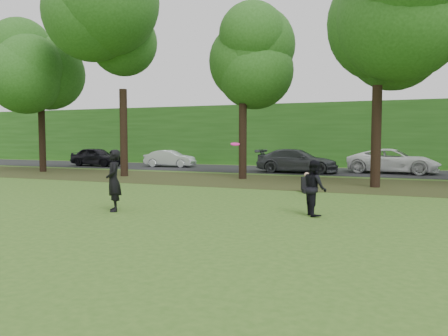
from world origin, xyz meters
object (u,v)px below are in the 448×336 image
object	(u,v)px
frisbee	(235,144)
player_right	(315,188)
player_left	(114,181)
seated_person	(307,185)

from	to	relation	value
frisbee	player_right	bearing A→B (deg)	14.20
player_left	frisbee	xyz separation A→B (m)	(3.61, 1.02, 1.13)
seated_person	player_left	bearing A→B (deg)	-146.17
seated_person	player_right	bearing A→B (deg)	-98.77
player_left	player_right	distance (m)	6.09
player_right	seated_person	xyz separation A→B (m)	(-1.28, 5.28, -0.50)
frisbee	seated_person	bearing A→B (deg)	80.41
player_right	seated_person	distance (m)	5.45
player_left	seated_person	distance (m)	8.29
player_left	frisbee	world-z (taller)	frisbee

